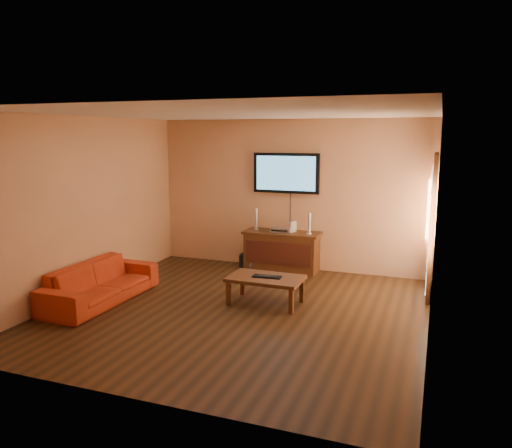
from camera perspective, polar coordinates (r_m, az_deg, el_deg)
The scene contains 14 objects.
ground_plane at distance 7.05m, azimuth -2.01°, elevation -9.94°, with size 5.00×5.00×0.00m, color black.
room_walls at distance 7.24m, azimuth -0.22°, elevation 4.33°, with size 5.00×5.00×5.00m.
french_door at distance 7.94m, azimuth 19.48°, elevation -0.38°, with size 0.07×1.02×2.22m.
media_console at distance 8.99m, azimuth 2.96°, elevation -3.11°, with size 1.37×0.53×0.71m.
television at distance 8.99m, azimuth 3.46°, elevation 5.82°, with size 1.21×0.08×0.72m.
coffee_table at distance 7.24m, azimuth 1.10°, elevation -6.45°, with size 1.08×0.66×0.40m.
sofa at distance 7.69m, azimuth -17.37°, elevation -5.74°, with size 1.94×0.57×0.76m, color #B23213.
speaker_left at distance 9.06m, azimuth 0.00°, elevation 0.45°, with size 0.11×0.11×0.39m.
speaker_right at distance 8.73m, azimuth 6.10°, elevation -0.04°, with size 0.10×0.10×0.37m.
av_receiver at distance 8.92m, azimuth 2.88°, elevation -0.63°, with size 0.35×0.25×0.08m, color silver.
game_console at distance 8.88m, azimuth 4.28°, elevation -0.31°, with size 0.04×0.14×0.20m, color white.
subwoofer at distance 9.31m, azimuth -1.10°, elevation -4.19°, with size 0.23×0.23×0.23m, color black.
bottle at distance 8.92m, azimuth -0.62°, elevation -5.04°, with size 0.06×0.06×0.18m.
keyboard at distance 7.21m, azimuth 1.25°, elevation -6.01°, with size 0.42×0.18×0.02m.
Camera 1 is at (2.52, -6.12, 2.43)m, focal length 35.00 mm.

